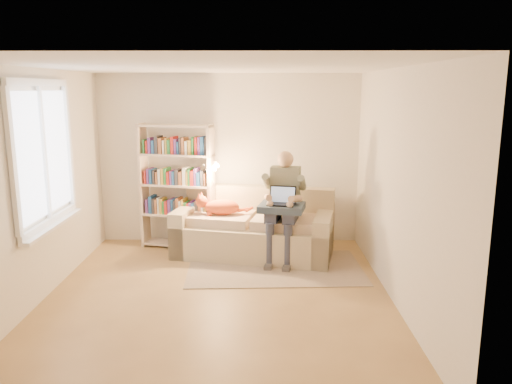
{
  "coord_description": "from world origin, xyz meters",
  "views": [
    {
      "loc": [
        0.5,
        -5.39,
        2.37
      ],
      "look_at": [
        0.43,
        1.0,
        1.05
      ],
      "focal_mm": 35.0,
      "sensor_mm": 36.0,
      "label": 1
    }
  ],
  "objects_px": {
    "sofa": "(254,231)",
    "cat": "(215,206)",
    "person": "(283,200)",
    "bookshelf": "(177,180)",
    "laptop": "(283,200)"
  },
  "relations": [
    {
      "from": "sofa",
      "to": "person",
      "type": "height_order",
      "value": "person"
    },
    {
      "from": "sofa",
      "to": "cat",
      "type": "bearing_deg",
      "value": -165.23
    },
    {
      "from": "person",
      "to": "bookshelf",
      "type": "xyz_separation_m",
      "value": [
        -1.56,
        0.58,
        0.17
      ]
    },
    {
      "from": "person",
      "to": "laptop",
      "type": "relative_size",
      "value": 3.72
    },
    {
      "from": "sofa",
      "to": "laptop",
      "type": "height_order",
      "value": "laptop"
    },
    {
      "from": "laptop",
      "to": "cat",
      "type": "bearing_deg",
      "value": 171.56
    },
    {
      "from": "cat",
      "to": "bookshelf",
      "type": "relative_size",
      "value": 0.41
    },
    {
      "from": "person",
      "to": "cat",
      "type": "distance_m",
      "value": 1.0
    },
    {
      "from": "sofa",
      "to": "cat",
      "type": "xyz_separation_m",
      "value": [
        -0.56,
        -0.03,
        0.38
      ]
    },
    {
      "from": "cat",
      "to": "sofa",
      "type": "bearing_deg",
      "value": 14.77
    },
    {
      "from": "person",
      "to": "bookshelf",
      "type": "height_order",
      "value": "bookshelf"
    },
    {
      "from": "sofa",
      "to": "cat",
      "type": "distance_m",
      "value": 0.67
    },
    {
      "from": "bookshelf",
      "to": "cat",
      "type": "bearing_deg",
      "value": -18.69
    },
    {
      "from": "sofa",
      "to": "laptop",
      "type": "relative_size",
      "value": 5.82
    },
    {
      "from": "bookshelf",
      "to": "person",
      "type": "bearing_deg",
      "value": -8.4
    }
  ]
}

